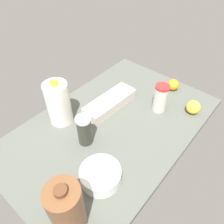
# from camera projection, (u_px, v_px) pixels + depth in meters

# --- Properties ---
(countertop) EXTENTS (1.20, 0.76, 0.03)m
(countertop) POSITION_uv_depth(u_px,v_px,m) (112.00, 127.00, 1.20)
(countertop) COLOR #52564F
(countertop) RESTS_ON ground
(chocolate_milk_jug) EXTENTS (0.12, 0.12, 0.26)m
(chocolate_milk_jug) POSITION_uv_depth(u_px,v_px,m) (67.00, 209.00, 0.75)
(chocolate_milk_jug) COLOR brown
(chocolate_milk_jug) RESTS_ON countertop
(mixing_bowl) EXTENTS (0.18, 0.18, 0.07)m
(mixing_bowl) POSITION_uv_depth(u_px,v_px,m) (101.00, 175.00, 0.94)
(mixing_bowl) COLOR silver
(mixing_bowl) RESTS_ON countertop
(tumbler_cup) EXTENTS (0.08, 0.08, 0.17)m
(tumbler_cup) POSITION_uv_depth(u_px,v_px,m) (160.00, 98.00, 1.23)
(tumbler_cup) COLOR beige
(tumbler_cup) RESTS_ON countertop
(milk_jug) EXTENTS (0.12, 0.12, 0.26)m
(milk_jug) POSITION_uv_depth(u_px,v_px,m) (58.00, 103.00, 1.14)
(milk_jug) COLOR white
(milk_jug) RESTS_ON countertop
(shaker_bottle) EXTENTS (0.07, 0.07, 0.17)m
(shaker_bottle) POSITION_uv_depth(u_px,v_px,m) (85.00, 130.00, 1.06)
(shaker_bottle) COLOR #33352D
(shaker_bottle) RESTS_ON countertop
(egg_carton) EXTENTS (0.35, 0.13, 0.06)m
(egg_carton) POSITION_uv_depth(u_px,v_px,m) (110.00, 103.00, 1.28)
(egg_carton) COLOR beige
(egg_carton) RESTS_ON countertop
(orange_by_jug) EXTENTS (0.07, 0.07, 0.07)m
(orange_by_jug) POSITION_uv_depth(u_px,v_px,m) (173.00, 85.00, 1.40)
(orange_by_jug) COLOR orange
(orange_by_jug) RESTS_ON countertop
(lemon_loose) EXTENTS (0.08, 0.08, 0.08)m
(lemon_loose) POSITION_uv_depth(u_px,v_px,m) (193.00, 107.00, 1.24)
(lemon_loose) COLOR yellow
(lemon_loose) RESTS_ON countertop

